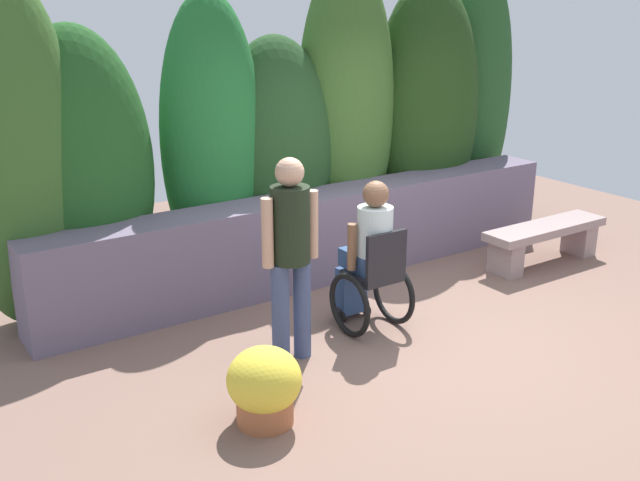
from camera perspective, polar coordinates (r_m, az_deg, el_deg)
name	(u,v)px	position (r m, az deg, el deg)	size (l,w,h in m)	color
ground_plane	(434,340)	(6.37, 8.74, -7.61)	(10.77, 10.77, 0.00)	#7D5E52
stone_retaining_wall	(319,236)	(7.47, -0.05, 0.33)	(5.81, 0.50, 0.90)	slate
hedge_backdrop	(285,130)	(7.71, -2.72, 8.48)	(6.62, 1.03, 3.18)	#396327
stone_bench	(545,238)	(8.28, 16.93, 0.21)	(1.54, 0.39, 0.44)	gray
person_in_wheelchair	(370,261)	(6.31, 3.89, -1.55)	(0.53, 0.66, 1.33)	black
person_standing_companion	(291,247)	(5.64, -2.28, -0.53)	(0.49, 0.30, 1.64)	#414F77
flower_pot_purple_near	(264,386)	(5.08, -4.31, -11.14)	(0.51, 0.51, 0.55)	#A45D37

